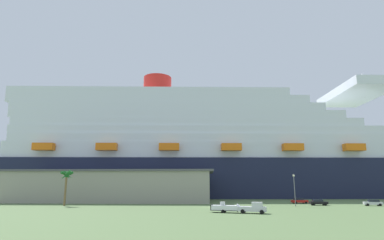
{
  "coord_description": "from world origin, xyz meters",
  "views": [
    {
      "loc": [
        3.08,
        -80.33,
        5.71
      ],
      "look_at": [
        -7.89,
        35.96,
        29.97
      ],
      "focal_mm": 29.0,
      "sensor_mm": 36.0,
      "label": 1
    }
  ],
  "objects_px": {
    "palm_tree": "(66,178)",
    "parked_car_silver_sedan": "(373,203)",
    "street_lamp": "(294,186)",
    "pickup_truck": "(254,208)",
    "parked_car_red_hatchback": "(299,201)",
    "parked_car_black_coupe": "(318,202)",
    "cruise_ship": "(221,156)",
    "small_boat_on_trailer": "(228,208)"
  },
  "relations": [
    {
      "from": "pickup_truck",
      "to": "parked_car_red_hatchback",
      "type": "relative_size",
      "value": 1.19
    },
    {
      "from": "small_boat_on_trailer",
      "to": "palm_tree",
      "type": "bearing_deg",
      "value": 158.95
    },
    {
      "from": "pickup_truck",
      "to": "parked_car_silver_sedan",
      "type": "height_order",
      "value": "pickup_truck"
    },
    {
      "from": "street_lamp",
      "to": "parked_car_red_hatchback",
      "type": "distance_m",
      "value": 14.15
    },
    {
      "from": "pickup_truck",
      "to": "parked_car_silver_sedan",
      "type": "relative_size",
      "value": 1.24
    },
    {
      "from": "palm_tree",
      "to": "street_lamp",
      "type": "bearing_deg",
      "value": 2.8
    },
    {
      "from": "street_lamp",
      "to": "parked_car_black_coupe",
      "type": "xyz_separation_m",
      "value": [
        7.26,
        4.89,
        -4.53
      ]
    },
    {
      "from": "cruise_ship",
      "to": "parked_car_silver_sedan",
      "type": "bearing_deg",
      "value": -51.98
    },
    {
      "from": "cruise_ship",
      "to": "street_lamp",
      "type": "xyz_separation_m",
      "value": [
        19.17,
        -56.52,
        -13.05
      ]
    },
    {
      "from": "small_boat_on_trailer",
      "to": "palm_tree",
      "type": "relative_size",
      "value": 0.79
    },
    {
      "from": "small_boat_on_trailer",
      "to": "street_lamp",
      "type": "height_order",
      "value": "street_lamp"
    },
    {
      "from": "parked_car_silver_sedan",
      "to": "parked_car_black_coupe",
      "type": "xyz_separation_m",
      "value": [
        -14.23,
        0.38,
        0.0
      ]
    },
    {
      "from": "street_lamp",
      "to": "palm_tree",
      "type": "bearing_deg",
      "value": -177.2
    },
    {
      "from": "palm_tree",
      "to": "small_boat_on_trailer",
      "type": "bearing_deg",
      "value": -21.05
    },
    {
      "from": "small_boat_on_trailer",
      "to": "parked_car_black_coupe",
      "type": "height_order",
      "value": "small_boat_on_trailer"
    },
    {
      "from": "parked_car_silver_sedan",
      "to": "pickup_truck",
      "type": "bearing_deg",
      "value": -143.33
    },
    {
      "from": "street_lamp",
      "to": "parked_car_black_coupe",
      "type": "relative_size",
      "value": 1.77
    },
    {
      "from": "palm_tree",
      "to": "parked_car_silver_sedan",
      "type": "xyz_separation_m",
      "value": [
        83.39,
        7.55,
        -6.62
      ]
    },
    {
      "from": "parked_car_black_coupe",
      "to": "cruise_ship",
      "type": "bearing_deg",
      "value": 117.11
    },
    {
      "from": "pickup_truck",
      "to": "parked_car_red_hatchback",
      "type": "xyz_separation_m",
      "value": [
        17.0,
        33.92,
        -0.21
      ]
    },
    {
      "from": "palm_tree",
      "to": "parked_car_black_coupe",
      "type": "xyz_separation_m",
      "value": [
        69.16,
        7.92,
        -6.62
      ]
    },
    {
      "from": "pickup_truck",
      "to": "parked_car_black_coupe",
      "type": "xyz_separation_m",
      "value": [
        20.22,
        26.03,
        -0.21
      ]
    },
    {
      "from": "palm_tree",
      "to": "parked_car_black_coupe",
      "type": "bearing_deg",
      "value": 6.53
    },
    {
      "from": "small_boat_on_trailer",
      "to": "palm_tree",
      "type": "distance_m",
      "value": 47.54
    },
    {
      "from": "palm_tree",
      "to": "parked_car_silver_sedan",
      "type": "distance_m",
      "value": 83.99
    },
    {
      "from": "pickup_truck",
      "to": "parked_car_black_coupe",
      "type": "bearing_deg",
      "value": 52.15
    },
    {
      "from": "cruise_ship",
      "to": "small_boat_on_trailer",
      "type": "xyz_separation_m",
      "value": [
        1.22,
        -76.47,
        -17.45
      ]
    },
    {
      "from": "cruise_ship",
      "to": "street_lamp",
      "type": "height_order",
      "value": "cruise_ship"
    },
    {
      "from": "palm_tree",
      "to": "parked_car_black_coupe",
      "type": "relative_size",
      "value": 2.05
    },
    {
      "from": "street_lamp",
      "to": "parked_car_black_coupe",
      "type": "height_order",
      "value": "street_lamp"
    },
    {
      "from": "palm_tree",
      "to": "pickup_truck",
      "type": "bearing_deg",
      "value": -20.3
    },
    {
      "from": "small_boat_on_trailer",
      "to": "street_lamp",
      "type": "distance_m",
      "value": 27.19
    },
    {
      "from": "cruise_ship",
      "to": "parked_car_silver_sedan",
      "type": "xyz_separation_m",
      "value": [
        40.66,
        -52.0,
        -17.58
      ]
    },
    {
      "from": "cruise_ship",
      "to": "pickup_truck",
      "type": "xyz_separation_m",
      "value": [
        6.21,
        -77.66,
        -17.36
      ]
    },
    {
      "from": "small_boat_on_trailer",
      "to": "parked_car_red_hatchback",
      "type": "bearing_deg",
      "value": 56.11
    },
    {
      "from": "parked_car_red_hatchback",
      "to": "street_lamp",
      "type": "bearing_deg",
      "value": -107.51
    },
    {
      "from": "parked_car_red_hatchback",
      "to": "palm_tree",
      "type": "bearing_deg",
      "value": -166.51
    },
    {
      "from": "small_boat_on_trailer",
      "to": "parked_car_red_hatchback",
      "type": "distance_m",
      "value": 39.43
    },
    {
      "from": "palm_tree",
      "to": "parked_car_black_coupe",
      "type": "height_order",
      "value": "palm_tree"
    },
    {
      "from": "cruise_ship",
      "to": "small_boat_on_trailer",
      "type": "height_order",
      "value": "cruise_ship"
    },
    {
      "from": "street_lamp",
      "to": "parked_car_silver_sedan",
      "type": "relative_size",
      "value": 1.73
    },
    {
      "from": "small_boat_on_trailer",
      "to": "parked_car_silver_sedan",
      "type": "height_order",
      "value": "small_boat_on_trailer"
    }
  ]
}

